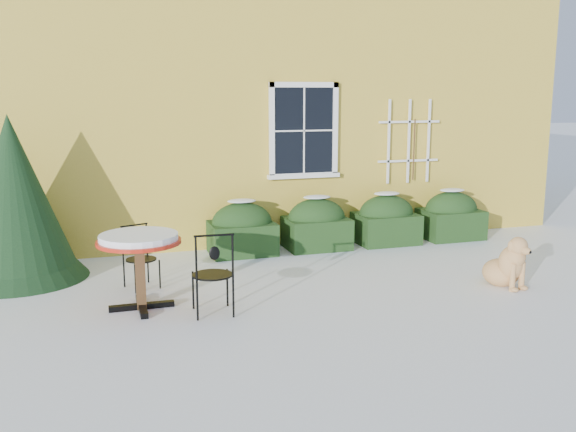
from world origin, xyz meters
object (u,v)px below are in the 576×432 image
object	(u,v)px
patio_chair_near	(213,273)
bistro_table	(139,247)
patio_chair_far	(140,257)
dog	(508,265)
evergreen_shrub	(15,214)

from	to	relation	value
patio_chair_near	bistro_table	bearing A→B (deg)	-26.95
patio_chair_near	patio_chair_far	world-z (taller)	patio_chair_near
patio_chair_far	dog	bearing A→B (deg)	-37.90
patio_chair_near	dog	world-z (taller)	patio_chair_near
evergreen_shrub	bistro_table	world-z (taller)	evergreen_shrub
bistro_table	patio_chair_far	xyz separation A→B (m)	(0.07, 0.92, -0.36)
evergreen_shrub	patio_chair_near	distance (m)	3.34
patio_chair_far	bistro_table	bearing A→B (deg)	-114.96
patio_chair_near	dog	size ratio (longest dim) A/B	1.21
bistro_table	patio_chair_far	distance (m)	0.99
bistro_table	patio_chair_near	distance (m)	0.97
patio_chair_near	patio_chair_far	bearing A→B (deg)	-59.15
bistro_table	dog	world-z (taller)	bistro_table
evergreen_shrub	dog	size ratio (longest dim) A/B	2.77
dog	evergreen_shrub	bearing A→B (deg)	148.74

